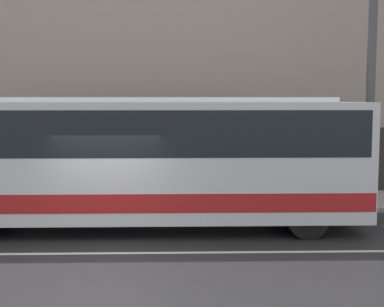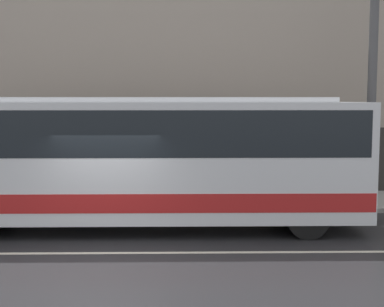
{
  "view_description": "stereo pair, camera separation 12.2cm",
  "coord_description": "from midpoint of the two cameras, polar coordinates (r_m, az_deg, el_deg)",
  "views": [
    {
      "loc": [
        1.65,
        -11.33,
        3.3
      ],
      "look_at": [
        2.02,
        2.24,
        1.95
      ],
      "focal_mm": 50.0,
      "sensor_mm": 36.0,
      "label": 1
    },
    {
      "loc": [
        1.77,
        -11.33,
        3.3
      ],
      "look_at": [
        2.02,
        2.24,
        1.95
      ],
      "focal_mm": 50.0,
      "sensor_mm": 36.0,
      "label": 2
    }
  ],
  "objects": [
    {
      "name": "ground_plane",
      "position": [
        11.93,
        -9.41,
        -10.45
      ],
      "size": [
        60.0,
        60.0,
        0.0
      ],
      "primitive_type": "plane",
      "color": "#262628"
    },
    {
      "name": "lane_stripe",
      "position": [
        11.92,
        -9.41,
        -10.43
      ],
      "size": [
        54.0,
        0.14,
        0.01
      ],
      "color": "beige",
      "rests_on": "ground_plane"
    },
    {
      "name": "utility_pole_near",
      "position": [
        17.14,
        18.9,
        8.48
      ],
      "size": [
        0.27,
        0.27,
        8.17
      ],
      "color": "#4C4C4F",
      "rests_on": "sidewalk"
    },
    {
      "name": "pedestrian_waiting",
      "position": [
        16.89,
        -11.33,
        -2.52
      ],
      "size": [
        0.36,
        0.36,
        1.68
      ],
      "color": "#333338",
      "rests_on": "sidewalk"
    },
    {
      "name": "transit_bus",
      "position": [
        13.71,
        -6.9,
        -0.2
      ],
      "size": [
        12.13,
        2.58,
        3.37
      ],
      "color": "silver",
      "rests_on": "ground_plane"
    },
    {
      "name": "building_facade",
      "position": [
        18.71,
        -6.38,
        9.5
      ],
      "size": [
        60.0,
        0.35,
        9.45
      ],
      "color": "gray",
      "rests_on": "ground_plane"
    },
    {
      "name": "sidewalk",
      "position": [
        17.28,
        -6.74,
        -5.12
      ],
      "size": [
        60.0,
        3.12,
        0.14
      ],
      "color": "#A09E99",
      "rests_on": "ground_plane"
    }
  ]
}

